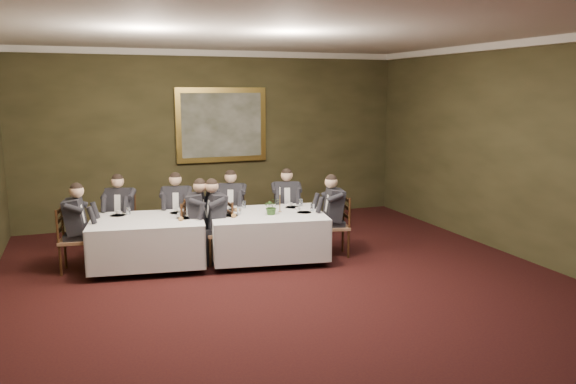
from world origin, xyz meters
TOP-DOWN VIEW (x-y plane):
  - ground at (0.00, 0.00)m, footprint 10.00×10.00m
  - ceiling at (0.00, 0.00)m, footprint 8.00×10.00m
  - back_wall at (0.00, 5.00)m, footprint 8.00×0.10m
  - right_wall at (4.00, 0.00)m, footprint 0.10×10.00m
  - crown_molding at (0.00, 0.00)m, footprint 8.00×10.00m
  - table_main at (0.09, 1.96)m, footprint 2.02×1.66m
  - table_second at (-1.77, 2.21)m, footprint 1.89×1.55m
  - chair_main_backleft at (-0.23, 2.96)m, footprint 0.56×0.55m
  - diner_main_backleft at (-0.24, 2.95)m, footprint 0.55×0.59m
  - chair_main_backright at (0.73, 2.80)m, footprint 0.53×0.51m
  - diner_main_backright at (0.72, 2.79)m, footprint 0.50×0.56m
  - chair_main_endleft at (-1.04, 2.15)m, footprint 0.54×0.55m
  - diner_main_endleft at (-1.03, 2.15)m, footprint 0.58×0.53m
  - chair_main_endright at (1.23, 1.77)m, footprint 0.50×0.52m
  - diner_main_endright at (1.21, 1.78)m, footprint 0.55×0.49m
  - chair_sec_backleft at (-2.09, 3.15)m, footprint 0.56×0.55m
  - diner_sec_backleft at (-2.10, 3.14)m, footprint 0.55×0.59m
  - chair_sec_backright at (-1.18, 3.02)m, footprint 0.53×0.52m
  - diner_sec_backright at (-1.19, 3.00)m, footprint 0.51×0.57m
  - chair_sec_endright at (-0.70, 2.05)m, footprint 0.44×0.46m
  - diner_sec_endright at (-0.71, 2.05)m, footprint 0.50×0.43m
  - chair_sec_endleft at (-2.85, 2.37)m, footprint 0.49×0.50m
  - diner_sec_endleft at (-2.84, 2.37)m, footprint 0.54×0.47m
  - centerpiece at (0.13, 1.85)m, footprint 0.26×0.22m
  - candlestick at (0.32, 1.99)m, footprint 0.06×0.06m
  - place_setting_table_main at (-0.28, 2.45)m, footprint 0.33×0.31m
  - place_setting_table_second at (-2.12, 2.66)m, footprint 0.33×0.31m
  - painting at (0.09, 4.94)m, footprint 1.88×0.09m

SIDE VIEW (x-z plane):
  - ground at x=0.00m, z-range 0.00..0.00m
  - chair_main_backleft at x=-0.23m, z-range -0.22..0.78m
  - chair_main_backright at x=0.73m, z-range -0.22..0.78m
  - chair_main_endleft at x=-1.04m, z-range -0.22..0.78m
  - chair_main_endright at x=1.23m, z-range -0.22..0.78m
  - chair_sec_backleft at x=-2.09m, z-range -0.22..0.78m
  - chair_sec_backright at x=-1.18m, z-range -0.22..0.78m
  - chair_sec_endright at x=-0.70m, z-range -0.22..0.78m
  - chair_sec_endleft at x=-2.85m, z-range -0.22..0.78m
  - table_second at x=-1.77m, z-range 0.12..0.78m
  - table_main at x=0.09m, z-range 0.12..0.78m
  - diner_main_backleft at x=-0.24m, z-range -0.16..1.19m
  - diner_main_backright at x=0.72m, z-range -0.16..1.19m
  - diner_main_endleft at x=-1.03m, z-range -0.16..1.19m
  - diner_main_endright at x=1.21m, z-range -0.16..1.19m
  - diner_sec_backleft at x=-2.10m, z-range -0.16..1.19m
  - diner_sec_backright at x=-1.19m, z-range -0.16..1.19m
  - diner_sec_endright at x=-0.71m, z-range -0.16..1.19m
  - diner_sec_endleft at x=-2.84m, z-range -0.16..1.19m
  - place_setting_table_main at x=-0.28m, z-range 0.73..0.87m
  - place_setting_table_second at x=-2.12m, z-range 0.73..0.87m
  - centerpiece at x=0.13m, z-range 0.77..1.05m
  - candlestick at x=0.32m, z-range 0.71..1.13m
  - back_wall at x=0.00m, z-range 0.00..3.50m
  - right_wall at x=4.00m, z-range 0.00..3.50m
  - painting at x=0.09m, z-range 1.24..2.77m
  - crown_molding at x=0.00m, z-range 3.38..3.50m
  - ceiling at x=0.00m, z-range 3.45..3.55m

